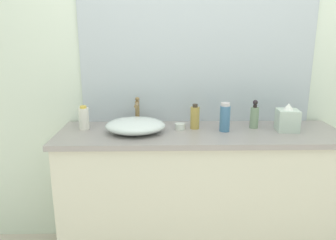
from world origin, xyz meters
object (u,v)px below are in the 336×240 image
object	(u,v)px
candle_jar	(180,126)
spray_can	(195,117)
tissue_box	(287,119)
sink_basin	(135,126)
soap_dispenser	(254,116)
lotion_bottle	(225,117)
perfume_bottle	(84,118)

from	to	relation	value
candle_jar	spray_can	bearing A→B (deg)	12.33
tissue_box	sink_basin	bearing A→B (deg)	-178.62
tissue_box	candle_jar	xyz separation A→B (m)	(-0.67, 0.04, -0.06)
soap_dispenser	spray_can	size ratio (longest dim) A/B	1.14
lotion_bottle	spray_can	bearing A→B (deg)	160.88
perfume_bottle	sink_basin	bearing A→B (deg)	-13.74
sink_basin	perfume_bottle	distance (m)	0.34
soap_dispenser	candle_jar	distance (m)	0.48
sink_basin	soap_dispenser	bearing A→B (deg)	6.84
soap_dispenser	lotion_bottle	size ratio (longest dim) A/B	1.02
soap_dispenser	candle_jar	size ratio (longest dim) A/B	2.93
sink_basin	tissue_box	bearing A→B (deg)	1.38
lotion_bottle	candle_jar	distance (m)	0.29
soap_dispenser	spray_can	world-z (taller)	soap_dispenser
lotion_bottle	candle_jar	size ratio (longest dim) A/B	2.88
lotion_bottle	candle_jar	world-z (taller)	lotion_bottle
sink_basin	lotion_bottle	distance (m)	0.55
soap_dispenser	tissue_box	size ratio (longest dim) A/B	1.05
soap_dispenser	spray_can	xyz separation A→B (m)	(-0.38, -0.01, -0.00)
soap_dispenser	perfume_bottle	size ratio (longest dim) A/B	1.21
lotion_bottle	tissue_box	bearing A→B (deg)	0.40
lotion_bottle	sink_basin	bearing A→B (deg)	-177.93
soap_dispenser	perfume_bottle	bearing A→B (deg)	-179.48
lotion_bottle	tissue_box	size ratio (longest dim) A/B	1.03
lotion_bottle	candle_jar	xyz separation A→B (m)	(-0.27, 0.04, -0.07)
sink_basin	tissue_box	world-z (taller)	tissue_box
tissue_box	candle_jar	world-z (taller)	tissue_box
sink_basin	lotion_bottle	size ratio (longest dim) A/B	2.03
lotion_bottle	tissue_box	world-z (taller)	lotion_bottle
tissue_box	lotion_bottle	bearing A→B (deg)	-179.60
sink_basin	candle_jar	bearing A→B (deg)	12.47
lotion_bottle	perfume_bottle	world-z (taller)	lotion_bottle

